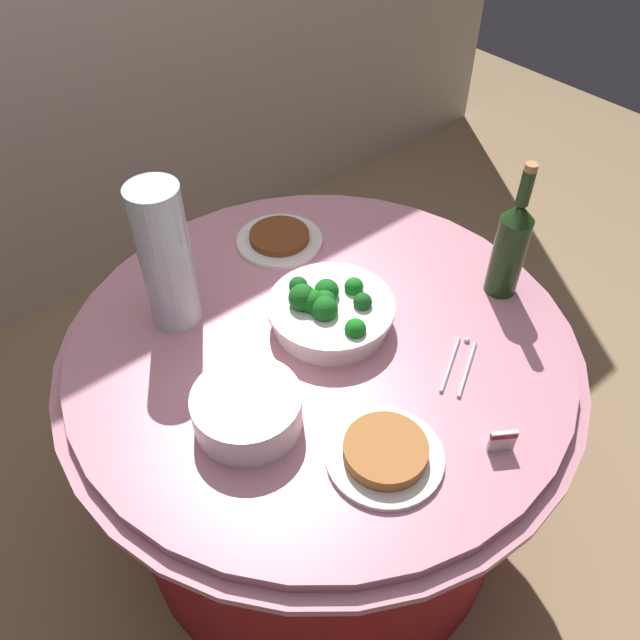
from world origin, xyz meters
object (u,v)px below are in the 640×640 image
Objects in this scene: serving_tongs at (460,364)px; food_plate_stir_fry at (279,239)px; broccoli_bowl at (329,311)px; wine_bottle at (510,246)px; decorative_fruit_vase at (166,261)px; label_placard_front at (503,440)px; food_plate_peanuts at (385,453)px; plate_stack at (247,410)px.

food_plate_stir_fry is (-0.04, 0.57, 0.01)m from serving_tongs.
wine_bottle is (0.38, -0.17, 0.09)m from broccoli_bowl.
serving_tongs is at bearing -63.95° from broccoli_bowl.
decorative_fruit_vase reaches higher than label_placard_front.
wine_bottle is at bearing 17.12° from food_plate_peanuts.
serving_tongs is 2.94× the size of label_placard_front.
decorative_fruit_vase is 0.65m from serving_tongs.
serving_tongs is (0.13, -0.27, -0.04)m from broccoli_bowl.
broccoli_bowl is 0.37m from food_plate_peanuts.
decorative_fruit_vase is at bearing 147.18° from wine_bottle.
serving_tongs is (-0.25, -0.10, -0.12)m from wine_bottle.
wine_bottle reaches higher than food_plate_peanuts.
decorative_fruit_vase reaches higher than serving_tongs.
label_placard_front is (0.03, -0.46, -0.01)m from broccoli_bowl.
wine_bottle is at bearing -32.82° from decorative_fruit_vase.
food_plate_stir_fry is (0.09, 0.31, -0.03)m from broccoli_bowl.
plate_stack is 0.48m from label_placard_front.
broccoli_bowl is at bearing 65.91° from food_plate_peanuts.
food_plate_peanuts is at bearing 145.29° from label_placard_front.
food_plate_stir_fry is 1.00× the size of food_plate_peanuts.
food_plate_stir_fry is at bearing 69.30° from food_plate_peanuts.
food_plate_peanuts is at bearing -80.33° from decorative_fruit_vase.
broccoli_bowl is 0.30m from serving_tongs.
wine_bottle is 0.30m from serving_tongs.
wine_bottle is at bearing -58.29° from food_plate_stir_fry.
plate_stack is at bearing -160.26° from broccoli_bowl.
label_placard_front reaches higher than food_plate_stir_fry.
broccoli_bowl is 0.82× the size of decorative_fruit_vase.
wine_bottle is 1.53× the size of food_plate_peanuts.
plate_stack is 0.46m from serving_tongs.
label_placard_front is at bearing -34.71° from food_plate_peanuts.
food_plate_peanuts is (-0.24, -0.64, 0.00)m from food_plate_stir_fry.
food_plate_stir_fry is at bearing 85.30° from label_placard_front.
wine_bottle is at bearing -5.26° from plate_stack.
serving_tongs is 0.29m from food_plate_peanuts.
label_placard_front is at bearing -94.70° from food_plate_stir_fry.
decorative_fruit_vase is 1.55× the size of food_plate_peanuts.
broccoli_bowl is 0.83× the size of wine_bottle.
serving_tongs is (0.43, -0.16, -0.04)m from plate_stack.
wine_bottle is 0.47m from label_placard_front.
wine_bottle is 0.57m from food_plate_peanuts.
broccoli_bowl reaches higher than food_plate_peanuts.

